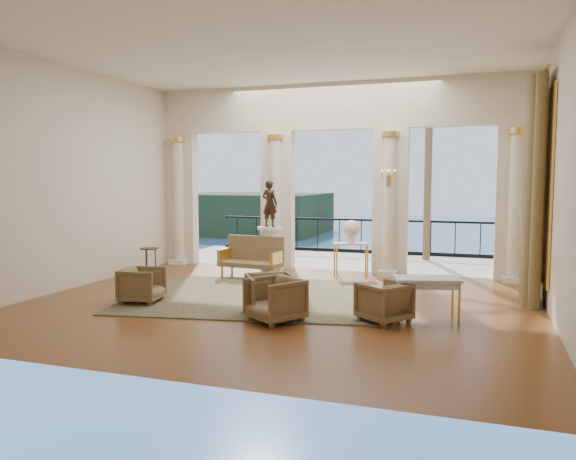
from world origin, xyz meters
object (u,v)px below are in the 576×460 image
at_px(armchair_c, 384,300).
at_px(settee, 252,257).
at_px(game_table, 427,282).
at_px(pedestal, 270,252).
at_px(armchair_d, 142,283).
at_px(armchair_a, 271,293).
at_px(side_table, 149,252).
at_px(armchair_b, 275,298).
at_px(console_table, 351,248).
at_px(statue, 270,204).

relative_size(armchair_c, settee, 0.48).
distance_m(armchair_c, game_table, 0.75).
distance_m(game_table, pedestal, 4.90).
height_order(armchair_d, pedestal, pedestal).
bearing_deg(pedestal, armchair_a, -69.02).
bearing_deg(armchair_c, side_table, -74.62).
xyz_separation_m(armchair_b, side_table, (-4.10, 2.85, 0.19)).
bearing_deg(console_table, game_table, -83.64).
distance_m(armchair_a, armchair_c, 1.82).
bearing_deg(armchair_a, armchair_b, -91.60).
xyz_separation_m(game_table, console_table, (-2.02, 3.61, 0.02)).
xyz_separation_m(armchair_b, armchair_d, (-2.75, 0.51, -0.03)).
height_order(armchair_c, statue, statue).
height_order(armchair_a, armchair_b, armchair_b).
height_order(armchair_b, console_table, console_table).
bearing_deg(armchair_b, armchair_d, -156.75).
relative_size(armchair_c, armchair_d, 1.00).
height_order(armchair_a, armchair_d, armchair_a).
distance_m(armchair_d, game_table, 5.01).
xyz_separation_m(armchair_a, side_table, (-3.91, 2.53, 0.19)).
relative_size(armchair_a, armchair_d, 1.09).
bearing_deg(armchair_c, pedestal, -99.39).
bearing_deg(armchair_b, armchair_a, 154.81).
xyz_separation_m(armchair_a, settee, (-1.68, 3.27, 0.08)).
xyz_separation_m(settee, console_table, (2.09, 0.88, 0.18)).
relative_size(settee, side_table, 2.17).
xyz_separation_m(game_table, side_table, (-6.34, 1.99, -0.04)).
bearing_deg(pedestal, armchair_c, -46.81).
distance_m(armchair_a, settee, 3.68).
xyz_separation_m(armchair_c, game_table, (0.62, 0.33, 0.27)).
height_order(statue, side_table, statue).
distance_m(armchair_b, armchair_c, 1.70).
bearing_deg(armchair_a, statue, 78.32).
distance_m(armchair_d, settee, 3.20).
distance_m(settee, statue, 1.29).
xyz_separation_m(armchair_c, settee, (-3.49, 3.06, 0.11)).
xyz_separation_m(armchair_c, side_table, (-5.72, 2.32, 0.23)).
distance_m(statue, console_table, 2.14).
relative_size(armchair_d, pedestal, 0.62).
height_order(armchair_b, side_table, armchair_b).
relative_size(armchair_c, console_table, 0.80).
distance_m(armchair_d, statue, 3.86).
xyz_separation_m(armchair_b, statue, (-1.58, 3.94, 1.29)).
height_order(armchair_b, armchair_d, armchair_b).
xyz_separation_m(settee, statue, (0.29, 0.35, 1.21)).
bearing_deg(side_table, armchair_d, -60.05).
bearing_deg(game_table, side_table, 147.45).
relative_size(armchair_a, side_table, 1.14).
relative_size(armchair_a, armchair_b, 1.00).
bearing_deg(console_table, armchair_a, -118.52).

